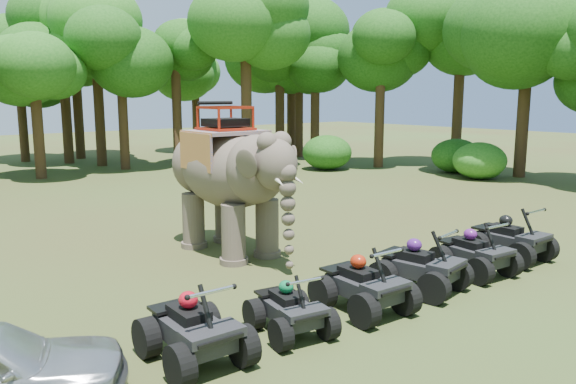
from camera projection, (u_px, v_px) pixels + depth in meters
name	position (u px, v px, depth m)	size (l,w,h in m)	color
ground	(323.00, 285.00, 12.22)	(110.00, 110.00, 0.00)	#47381E
elephant	(228.00, 179.00, 14.52)	(2.05, 4.65, 3.91)	brown
atv_0	(194.00, 320.00, 8.62)	(1.32, 1.80, 1.34)	black
atv_1	(290.00, 302.00, 9.64)	(1.12, 1.53, 1.13)	black
atv_2	(364.00, 278.00, 10.64)	(1.31, 1.80, 1.33)	black
atv_3	(421.00, 259.00, 11.79)	(1.33, 1.83, 1.35)	black
atv_4	(475.00, 247.00, 12.87)	(1.26, 1.73, 1.29)	black
atv_5	(511.00, 233.00, 14.01)	(1.35, 1.86, 1.38)	black
tree_0	(36.00, 104.00, 27.20)	(5.09, 5.09, 7.27)	#195114
tree_1	(98.00, 88.00, 32.13)	(6.29, 6.29, 8.99)	#195114
tree_2	(176.00, 97.00, 32.29)	(5.55, 5.55, 7.93)	#195114
tree_3	(246.00, 79.00, 30.84)	(6.92, 6.92, 9.89)	#195114
tree_4	(315.00, 91.00, 35.30)	(6.11, 6.11, 8.73)	#195114
tree_5	(380.00, 97.00, 31.62)	(5.55, 5.55, 7.93)	#195114
tree_6	(459.00, 86.00, 31.78)	(6.45, 6.45, 9.21)	#195114
tree_7	(526.00, 79.00, 27.59)	(6.79, 6.79, 9.70)	#195114
tree_32	(122.00, 102.00, 30.73)	(5.21, 5.21, 7.44)	#195114
tree_33	(280.00, 82.00, 36.20)	(6.89, 6.89, 9.84)	#195114
tree_34	(291.00, 86.00, 37.99)	(6.54, 6.54, 9.35)	#195114
tree_35	(195.00, 96.00, 40.31)	(5.62, 5.62, 8.03)	#195114
tree_38	(76.00, 82.00, 35.81)	(6.90, 6.90, 9.86)	#195114
tree_39	(64.00, 86.00, 33.39)	(6.49, 6.49, 9.28)	#195114
tree_40	(299.00, 103.00, 37.13)	(5.02, 5.02, 7.17)	#195114
tree_41	(21.00, 99.00, 34.27)	(5.41, 5.41, 7.72)	#195114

